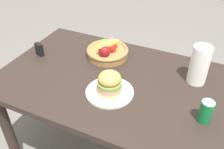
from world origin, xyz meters
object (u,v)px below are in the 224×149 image
at_px(paper_towel_roll, 199,65).
at_px(napkin_holder, 39,49).
at_px(soda_can, 206,112).
at_px(sandwich, 110,82).
at_px(plate, 110,92).
at_px(fruit_basket, 107,50).

bearing_deg(paper_towel_roll, napkin_holder, -171.90).
height_order(soda_can, paper_towel_roll, paper_towel_roll).
distance_m(paper_towel_roll, napkin_holder, 1.06).
xyz_separation_m(soda_can, paper_towel_roll, (-0.09, 0.31, 0.06)).
xyz_separation_m(sandwich, soda_can, (0.52, 0.00, -0.01)).
relative_size(plate, paper_towel_roll, 1.15).
distance_m(sandwich, fruit_basket, 0.39).
bearing_deg(napkin_holder, fruit_basket, 40.83).
bearing_deg(paper_towel_roll, sandwich, -143.63).
xyz_separation_m(paper_towel_roll, napkin_holder, (-1.05, -0.15, -0.07)).
distance_m(soda_can, fruit_basket, 0.78).
bearing_deg(plate, fruit_basket, 117.39).
bearing_deg(sandwich, fruit_basket, 117.39).
bearing_deg(paper_towel_roll, plate, -143.63).
bearing_deg(fruit_basket, soda_can, -26.25).
height_order(sandwich, soda_can, sandwich).
bearing_deg(soda_can, paper_towel_roll, 106.30).
bearing_deg(plate, sandwich, 0.00).
height_order(soda_can, fruit_basket, fruit_basket).
distance_m(sandwich, paper_towel_roll, 0.53).
bearing_deg(sandwich, plate, 0.00).
xyz_separation_m(sandwich, paper_towel_roll, (0.43, 0.32, 0.04)).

